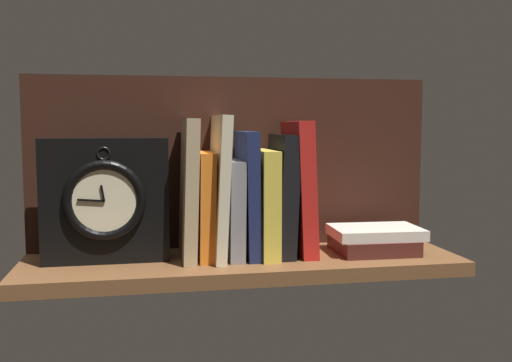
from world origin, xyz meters
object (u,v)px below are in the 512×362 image
book_cream_twain (219,187)px  book_navy_bierce (248,194)px  book_gray_chess (233,208)px  book_orange_pandolfini (205,205)px  book_red_requiem (299,188)px  book_tan_shortstories (189,189)px  book_black_skeptic (282,195)px  framed_clock (106,200)px  book_stack_side (375,240)px  book_yellow_seinlanguage (264,203)px

book_cream_twain → book_navy_bierce: size_ratio=1.13×
book_cream_twain → book_gray_chess: bearing=0.0°
book_orange_pandolfini → book_red_requiem: bearing=0.0°
book_tan_shortstories → book_cream_twain: size_ratio=0.98×
book_tan_shortstories → book_black_skeptic: (17.06, 0.00, -1.41)cm
book_black_skeptic → framed_clock: 31.51cm
book_orange_pandolfini → framed_clock: bearing=-179.6°
book_orange_pandolfini → framed_clock: size_ratio=0.88×
book_orange_pandolfini → book_black_skeptic: 14.36cm
book_gray_chess → book_red_requiem: book_red_requiem is taller
book_navy_bierce → book_tan_shortstories: bearing=180.0°
book_tan_shortstories → book_stack_side: size_ratio=1.48×
book_orange_pandolfini → book_navy_bierce: size_ratio=0.84×
book_yellow_seinlanguage → book_stack_side: size_ratio=1.14×
book_gray_chess → book_yellow_seinlanguage: book_yellow_seinlanguage is taller
book_stack_side → book_yellow_seinlanguage: bearing=174.4°
book_tan_shortstories → book_navy_bierce: 10.72cm
book_gray_chess → book_stack_side: size_ratio=1.04×
book_black_skeptic → book_orange_pandolfini: bearing=180.0°
book_cream_twain → framed_clock: (-19.80, -0.11, -1.91)cm
framed_clock → book_red_requiem: bearing=0.2°
book_cream_twain → book_stack_side: 31.05cm
book_gray_chess → book_yellow_seinlanguage: (5.78, 0.00, 0.89)cm
book_stack_side → book_navy_bierce: bearing=175.1°
book_black_skeptic → framed_clock: book_black_skeptic is taller
book_yellow_seinlanguage → book_black_skeptic: (3.39, 0.00, 1.40)cm
book_cream_twain → book_black_skeptic: bearing=0.0°
book_tan_shortstories → book_black_skeptic: bearing=0.0°
book_gray_chess → book_red_requiem: (12.46, 0.00, 3.50)cm
book_gray_chess → book_yellow_seinlanguage: bearing=0.0°
book_cream_twain → book_red_requiem: (15.00, 0.00, -0.48)cm
book_gray_chess → book_black_skeptic: (9.17, 0.00, 2.29)cm
book_orange_pandolfini → book_cream_twain: book_cream_twain is taller
book_red_requiem → framed_clock: (-34.80, -0.11, -1.43)cm
book_navy_bierce → book_stack_side: (23.89, -2.04, -8.95)cm
book_navy_bierce → book_red_requiem: bearing=0.0°
book_gray_chess → framed_clock: framed_clock is taller
book_orange_pandolfini → book_yellow_seinlanguage: size_ratio=0.98×
book_orange_pandolfini → book_navy_bierce: bearing=0.0°
book_stack_side → book_gray_chess: bearing=175.6°
book_navy_bierce → book_stack_side: book_navy_bierce is taller
book_navy_bierce → book_red_requiem: size_ratio=0.92×
book_orange_pandolfini → book_stack_side: bearing=-3.7°
book_yellow_seinlanguage → book_navy_bierce: bearing=180.0°
book_tan_shortstories → book_gray_chess: bearing=0.0°
book_tan_shortstories → framed_clock: size_ratio=1.15×
book_cream_twain → framed_clock: book_cream_twain is taller
book_red_requiem → book_tan_shortstories: bearing=180.0°
book_navy_bierce → book_black_skeptic: 6.41cm
book_orange_pandolfini → book_cream_twain: size_ratio=0.74×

